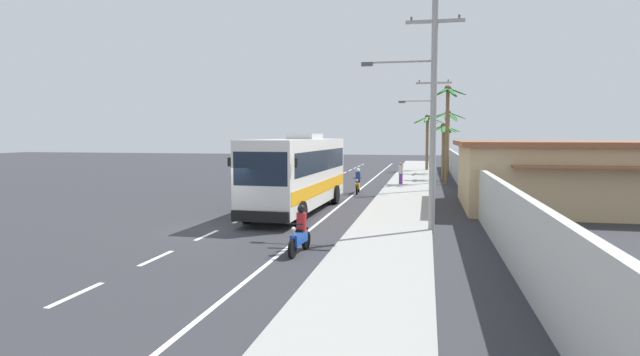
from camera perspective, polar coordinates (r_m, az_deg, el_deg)
ground_plane at (r=21.36m, az=-10.92°, el=-5.55°), size 160.00×160.00×0.00m
sidewalk_kerb at (r=29.64m, az=9.08°, el=-2.51°), size 3.20×90.00×0.14m
lane_markings at (r=34.52m, az=1.81°, el=-1.53°), size 3.74×71.00×0.01m
boundary_wall at (r=33.57m, az=15.93°, el=0.05°), size 0.24×60.00×2.27m
coach_bus_foreground at (r=25.44m, az=-2.44°, el=0.76°), size 3.12×10.95×3.88m
motorcycle_beside_bus at (r=16.62m, az=-2.23°, el=-6.19°), size 0.56×1.96×1.56m
motorcycle_trailing at (r=33.74m, az=4.22°, el=-0.57°), size 0.56×1.96×1.63m
pedestrian_near_kerb at (r=38.77m, az=8.97°, el=0.59°), size 0.36×0.36×1.65m
utility_pole_nearest at (r=20.19m, az=12.18°, el=7.73°), size 3.87×0.24×9.11m
utility_pole_mid at (r=34.73m, az=12.29°, el=5.91°), size 3.40×0.24×8.53m
palm_nearest at (r=55.37m, az=11.84°, el=5.25°), size 3.11×3.22×5.97m
palm_second at (r=40.84m, az=13.96°, el=6.89°), size 2.74×2.61×7.62m
palm_third at (r=51.23m, az=14.00°, el=5.29°), size 3.39×3.39×6.24m
palm_fourth at (r=43.76m, az=13.59°, el=4.19°), size 2.62×2.66×4.84m
roadside_building at (r=29.42m, az=27.10°, el=0.28°), size 12.47×9.53×3.49m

